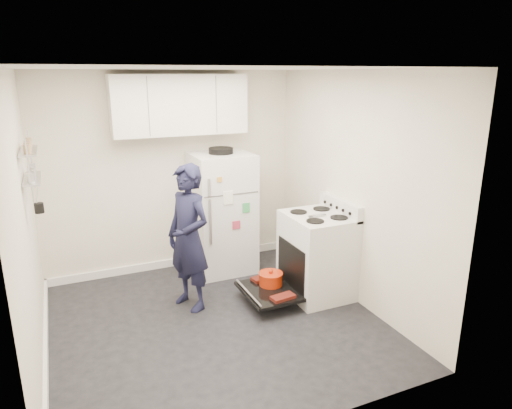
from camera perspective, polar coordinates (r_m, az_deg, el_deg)
name	(u,v)px	position (r m, az deg, el deg)	size (l,w,h in m)	color
room	(209,210)	(4.37, -5.94, -0.63)	(3.21, 3.21, 2.51)	black
electric_range	(316,256)	(5.24, 7.50, -6.39)	(0.66, 0.76, 1.10)	silver
open_oven_door	(270,286)	(5.15, 1.71, -10.16)	(0.55, 0.71, 0.22)	black
refrigerator	(222,212)	(5.78, -4.24, -0.99)	(0.72, 0.74, 1.59)	white
upper_cabinets	(180,105)	(5.58, -9.53, 12.20)	(1.60, 0.33, 0.70)	silver
wall_shelf_rack	(31,165)	(4.52, -26.34, 4.44)	(0.14, 0.60, 0.61)	#B2B2B7
person	(189,238)	(4.86, -8.42, -4.16)	(0.58, 0.38, 1.58)	black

